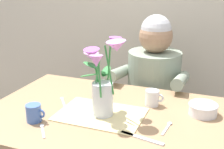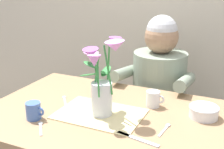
% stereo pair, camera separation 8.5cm
% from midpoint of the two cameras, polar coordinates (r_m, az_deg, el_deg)
% --- Properties ---
extents(dining_table, '(1.20, 0.80, 0.74)m').
position_cam_midpoint_polar(dining_table, '(1.45, 1.15, -11.05)').
color(dining_table, '#9E7A56').
rests_on(dining_table, ground_plane).
extents(seated_person, '(0.45, 0.47, 1.14)m').
position_cam_midpoint_polar(seated_person, '(1.99, 10.06, -5.28)').
color(seated_person, '#4C4C56').
rests_on(seated_person, ground_plane).
extents(striped_placemat, '(0.40, 0.28, 0.00)m').
position_cam_midpoint_polar(striped_placemat, '(1.40, -0.62, -7.63)').
color(striped_placemat, beige).
rests_on(striped_placemat, dining_table).
extents(flower_vase, '(0.24, 0.23, 0.36)m').
position_cam_midpoint_polar(flower_vase, '(1.33, -0.13, -1.08)').
color(flower_vase, silver).
rests_on(flower_vase, dining_table).
extents(ceramic_bowl, '(0.14, 0.14, 0.06)m').
position_cam_midpoint_polar(ceramic_bowl, '(1.44, 18.97, -6.76)').
color(ceramic_bowl, white).
rests_on(ceramic_bowl, dining_table).
extents(dinner_knife, '(0.19, 0.05, 0.00)m').
position_cam_midpoint_polar(dinner_knife, '(1.21, 7.01, -12.30)').
color(dinner_knife, silver).
rests_on(dinner_knife, dining_table).
extents(tea_cup, '(0.09, 0.07, 0.08)m').
position_cam_midpoint_polar(tea_cup, '(1.49, 9.62, -4.68)').
color(tea_cup, silver).
rests_on(tea_cup, dining_table).
extents(ceramic_mug, '(0.09, 0.07, 0.08)m').
position_cam_midpoint_polar(ceramic_mug, '(1.38, -13.19, -6.86)').
color(ceramic_mug, '#476BB7').
rests_on(ceramic_mug, dining_table).
extents(spoon_0, '(0.08, 0.10, 0.01)m').
position_cam_midpoint_polar(spoon_0, '(1.57, -7.64, -4.73)').
color(spoon_0, silver).
rests_on(spoon_0, dining_table).
extents(spoon_1, '(0.03, 0.12, 0.01)m').
position_cam_midpoint_polar(spoon_1, '(1.31, 12.19, -10.13)').
color(spoon_1, silver).
rests_on(spoon_1, dining_table).
extents(spoon_2, '(0.09, 0.10, 0.01)m').
position_cam_midpoint_polar(spoon_2, '(1.32, -11.82, -9.80)').
color(spoon_2, silver).
rests_on(spoon_2, dining_table).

